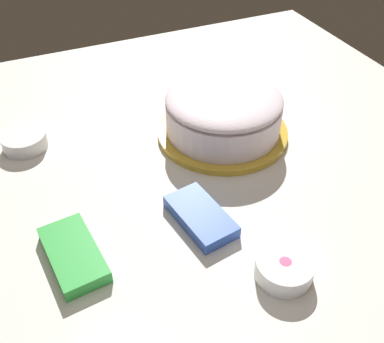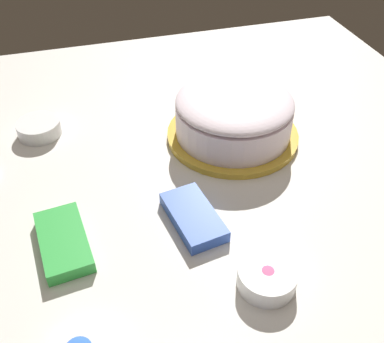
# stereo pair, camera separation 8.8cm
# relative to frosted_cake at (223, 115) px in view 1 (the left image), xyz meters

# --- Properties ---
(ground_plane) EXTENTS (1.54, 1.54, 0.00)m
(ground_plane) POSITION_rel_frosted_cake_xyz_m (-0.20, 0.20, -0.05)
(ground_plane) COLOR silver
(frosted_cake) EXTENTS (0.30, 0.30, 0.11)m
(frosted_cake) POSITION_rel_frosted_cake_xyz_m (0.00, 0.00, 0.00)
(frosted_cake) COLOR gold
(frosted_cake) RESTS_ON ground_plane
(sprinkle_bowl_pink) EXTENTS (0.09, 0.09, 0.03)m
(sprinkle_bowl_pink) POSITION_rel_frosted_cake_xyz_m (-0.39, 0.08, -0.03)
(sprinkle_bowl_pink) COLOR white
(sprinkle_bowl_pink) RESTS_ON ground_plane
(sprinkle_bowl_orange) EXTENTS (0.10, 0.10, 0.03)m
(sprinkle_bowl_orange) POSITION_rel_frosted_cake_xyz_m (0.13, 0.42, -0.04)
(sprinkle_bowl_orange) COLOR white
(sprinkle_bowl_orange) RESTS_ON ground_plane
(candy_box_lower) EXTENTS (0.16, 0.09, 0.02)m
(candy_box_lower) POSITION_rel_frosted_cake_xyz_m (-0.22, 0.39, -0.04)
(candy_box_lower) COLOR green
(candy_box_lower) RESTS_ON ground_plane
(candy_box_upper) EXTENTS (0.15, 0.10, 0.02)m
(candy_box_upper) POSITION_rel_frosted_cake_xyz_m (-0.23, 0.16, -0.04)
(candy_box_upper) COLOR #2D51B2
(candy_box_upper) RESTS_ON ground_plane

